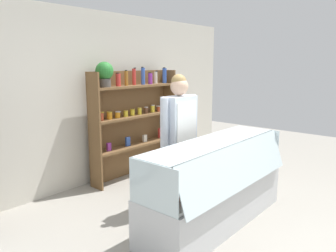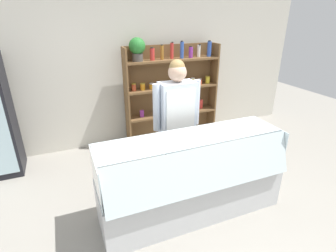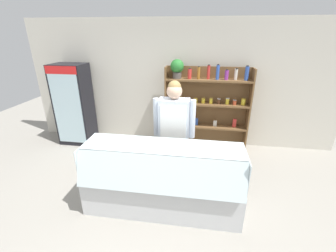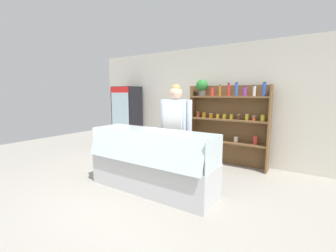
% 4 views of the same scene
% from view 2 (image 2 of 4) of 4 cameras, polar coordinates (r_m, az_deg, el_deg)
% --- Properties ---
extents(ground_plane, '(12.00, 12.00, 0.00)m').
position_cam_2_polar(ground_plane, '(3.44, 4.85, -18.23)').
color(ground_plane, gray).
extents(back_wall, '(6.80, 0.10, 2.70)m').
position_cam_2_polar(back_wall, '(4.85, -7.50, 12.17)').
color(back_wall, beige).
rests_on(back_wall, ground).
extents(shelving_unit, '(1.74, 0.29, 1.92)m').
position_cam_2_polar(shelving_unit, '(4.81, -0.05, 8.96)').
color(shelving_unit, brown).
rests_on(shelving_unit, ground).
extents(deli_display_case, '(2.18, 0.72, 1.01)m').
position_cam_2_polar(deli_display_case, '(3.26, 4.92, -13.70)').
color(deli_display_case, silver).
rests_on(deli_display_case, ground).
extents(shop_clerk, '(0.65, 0.25, 1.77)m').
position_cam_2_polar(shop_clerk, '(3.43, 1.95, 2.53)').
color(shop_clerk, '#4C4233').
rests_on(shop_clerk, ground).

